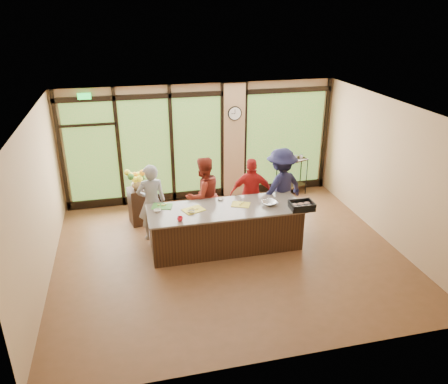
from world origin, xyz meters
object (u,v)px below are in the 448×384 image
cook_left (152,202)px  cook_right (281,188)px  bar_cart (292,170)px  flower_stand (139,206)px  roasting_pan (302,207)px  island_base (226,228)px

cook_left → cook_right: size_ratio=0.92×
cook_right → bar_cart: (0.98, 1.76, -0.30)m
cook_left → cook_right: bearing=171.8°
flower_stand → bar_cart: 4.23m
roasting_pan → flower_stand: roasting_pan is taller
cook_right → bar_cart: bearing=-141.4°
island_base → bar_cart: bearing=45.3°
roasting_pan → flower_stand: size_ratio=0.55×
island_base → roasting_pan: roasting_pan is taller
cook_left → cook_right: 2.90m
cook_right → roasting_pan: bearing=70.2°
cook_left → roasting_pan: cook_left is taller
island_base → cook_left: (-1.45, 0.75, 0.42)m
cook_right → flower_stand: bearing=-37.7°
island_base → bar_cart: bar_cart is taller
cook_right → island_base: bearing=3.0°
roasting_pan → island_base: bearing=168.7°
cook_left → cook_right: cook_right is taller
cook_left → roasting_pan: size_ratio=3.61×
flower_stand → bar_cart: bar_cart is taller
cook_left → flower_stand: size_ratio=1.97×
flower_stand → bar_cart: bearing=0.6°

